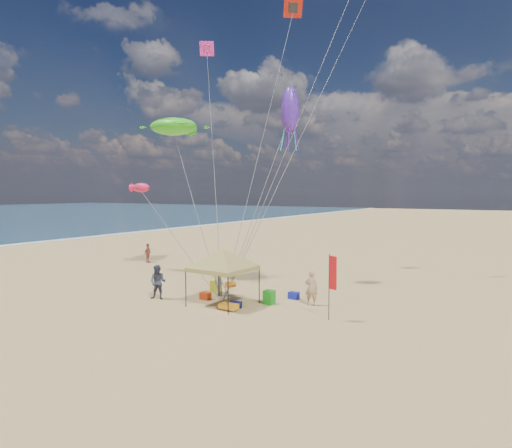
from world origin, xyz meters
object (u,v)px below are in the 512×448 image
Objects in this scene: cooler_red at (205,296)px; canopy_tent at (223,251)px; person_near_c at (220,282)px; feather_flag at (332,277)px; beach_cart at (229,306)px; chair_yellow at (216,286)px; person_near_a at (311,288)px; person_far_a at (148,253)px; cooler_blue at (294,295)px; person_near_b at (158,282)px; chair_green at (269,297)px.

canopy_tent is at bearing -16.80° from cooler_red.
feather_flag is at bearing -170.97° from person_near_c.
cooler_red reaches higher than beach_cart.
canopy_tent reaches higher than cooler_red.
canopy_tent reaches higher than beach_cart.
chair_yellow reaches higher than beach_cart.
person_near_c reaches higher than chair_yellow.
person_far_a is (-17.08, 5.70, -0.10)m from person_near_a.
person_near_c is at bearing 130.99° from canopy_tent.
canopy_tent is 4.69m from cooler_blue.
canopy_tent is at bearing -46.49° from chair_yellow.
cooler_red is 4.75m from cooler_blue.
beach_cart is at bearing 27.22° from person_near_a.
person_near_b reaches higher than person_near_a.
person_far_a is (-13.22, 7.97, -1.97)m from canopy_tent.
canopy_tent is 2.79m from beach_cart.
cooler_blue is 1.74m from chair_green.
cooler_red is (-1.50, 0.45, -2.57)m from canopy_tent.
person_near_b is (-6.20, -3.85, 0.74)m from cooler_blue.
chair_yellow reaches higher than cooler_blue.
chair_yellow is at bearing 133.51° from canopy_tent.
person_near_a is (5.37, 1.82, 0.70)m from cooler_red.
person_near_a is at bearing 18.72° from cooler_red.
cooler_blue is at bearing 139.43° from feather_flag.
canopy_tent is at bearing 151.06° from person_near_c.
chair_yellow is 0.44× the size of person_far_a.
cooler_red is 0.35× the size of person_near_c.
chair_yellow is (-4.56, -0.85, 0.16)m from cooler_blue.
cooler_blue is (-3.29, 2.81, -1.80)m from feather_flag.
person_far_a is at bearing 148.30° from beach_cart.
chair_green is at bearing -129.55° from person_far_a.
person_near_b is at bearing -149.54° from cooler_red.
person_near_a is (3.87, 2.27, -1.87)m from canopy_tent.
feather_flag is 8.25m from chair_yellow.
beach_cart is at bearing -44.81° from chair_yellow.
person_far_a is at bearing 147.32° from cooler_red.
person_near_c is (2.30, 2.44, -0.16)m from person_near_b.
cooler_red is at bearing 178.03° from feather_flag.
chair_yellow is at bearing -169.44° from cooler_blue.
person_near_a reaches higher than chair_yellow.
chair_green is 0.39× the size of person_near_a.
person_near_a reaches higher than person_near_c.
cooler_blue is 7.33m from person_near_b.
person_near_a is at bearing 24.17° from chair_green.
canopy_tent reaches higher than feather_flag.
beach_cart is at bearing -19.60° from person_near_b.
person_near_b is at bearing 4.98° from person_near_a.
canopy_tent is 2.89× the size of person_near_b.
person_near_c is (-7.18, 1.40, -1.23)m from feather_flag.
cooler_blue is 1.70m from person_near_a.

